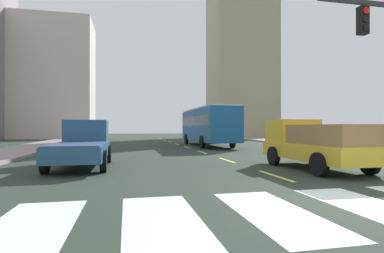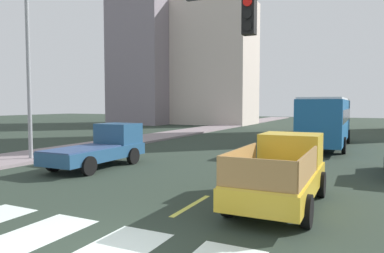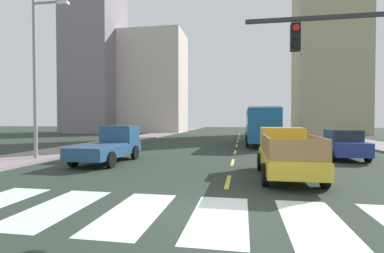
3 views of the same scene
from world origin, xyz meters
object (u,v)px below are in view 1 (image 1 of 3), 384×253
at_px(pickup_dark, 83,144).
at_px(sedan_near_left, 310,140).
at_px(city_bus, 207,124).
at_px(pickup_stakebed, 309,145).

xyz_separation_m(pickup_dark, sedan_near_left, (12.95, 3.36, -0.06)).
xyz_separation_m(city_bus, sedan_near_left, (4.14, -9.05, -1.09)).
bearing_deg(city_bus, sedan_near_left, -66.28).
height_order(pickup_stakebed, city_bus, city_bus).
xyz_separation_m(pickup_stakebed, city_bus, (-0.13, 15.02, 1.02)).
distance_m(pickup_dark, city_bus, 15.26).
bearing_deg(pickup_stakebed, pickup_dark, 162.69).
relative_size(pickup_dark, sedan_near_left, 1.18).
bearing_deg(pickup_stakebed, sedan_near_left, 55.01).
xyz_separation_m(pickup_stakebed, pickup_dark, (-8.94, 2.60, -0.02)).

